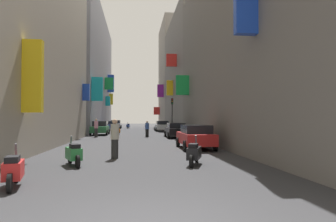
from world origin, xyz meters
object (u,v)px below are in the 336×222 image
(pedestrian_near_left, at_px, (115,139))
(scooter_orange, at_px, (117,131))
(pedestrian_crossing, at_px, (96,128))
(parked_car_silver, at_px, (116,124))
(scooter_silver, at_px, (146,127))
(traffic_light_near_corner, at_px, (172,109))
(scooter_green, at_px, (74,154))
(scooter_red, at_px, (13,170))
(scooter_blue, at_px, (128,126))
(parked_car_red, at_px, (195,136))
(parked_car_green, at_px, (100,128))
(pedestrian_near_right, at_px, (147,129))
(parked_car_blue, at_px, (110,125))
(parked_car_white, at_px, (162,126))
(scooter_black, at_px, (194,153))

(pedestrian_near_left, bearing_deg, scooter_orange, 92.80)
(pedestrian_crossing, bearing_deg, parked_car_silver, 89.26)
(scooter_silver, relative_size, traffic_light_near_corner, 0.43)
(scooter_green, relative_size, scooter_silver, 0.94)
(scooter_red, xyz_separation_m, pedestrian_near_left, (2.30, 5.56, 0.44))
(scooter_blue, distance_m, pedestrian_crossing, 25.52)
(parked_car_silver, bearing_deg, traffic_light_near_corner, -65.77)
(parked_car_red, height_order, parked_car_green, parked_car_green)
(pedestrian_crossing, distance_m, pedestrian_near_right, 4.92)
(parked_car_silver, height_order, pedestrian_crossing, pedestrian_crossing)
(parked_car_blue, xyz_separation_m, traffic_light_near_corner, (8.38, -9.40, 2.21))
(parked_car_white, distance_m, parked_car_blue, 8.62)
(parked_car_green, distance_m, scooter_blue, 21.35)
(parked_car_green, bearing_deg, scooter_red, -88.75)
(parked_car_white, bearing_deg, pedestrian_crossing, -120.01)
(parked_car_silver, bearing_deg, scooter_blue, -7.56)
(parked_car_red, relative_size, scooter_blue, 2.41)
(parked_car_blue, relative_size, pedestrian_near_left, 2.42)
(scooter_orange, bearing_deg, pedestrian_crossing, -114.28)
(parked_car_red, xyz_separation_m, pedestrian_near_left, (-4.54, -3.97, 0.15))
(scooter_orange, bearing_deg, scooter_green, -91.22)
(scooter_green, xyz_separation_m, traffic_light_near_corner, (7.03, 25.71, 2.49))
(parked_car_white, xyz_separation_m, pedestrian_crossing, (-7.61, -13.17, 0.13))
(parked_car_silver, height_order, scooter_silver, parked_car_silver)
(scooter_silver, distance_m, traffic_light_near_corner, 11.88)
(scooter_orange, xyz_separation_m, pedestrian_near_right, (3.11, -4.11, 0.32))
(scooter_blue, bearing_deg, parked_car_white, -67.55)
(parked_car_silver, distance_m, pedestrian_near_left, 41.73)
(parked_car_red, relative_size, parked_car_silver, 1.01)
(scooter_silver, bearing_deg, pedestrian_crossing, -106.39)
(parked_car_red, bearing_deg, parked_car_white, 89.35)
(parked_car_green, height_order, parked_car_blue, parked_car_green)
(scooter_black, bearing_deg, pedestrian_near_right, 93.44)
(parked_car_silver, xyz_separation_m, scooter_black, (5.67, -43.89, -0.31))
(scooter_blue, bearing_deg, pedestrian_near_right, -84.71)
(parked_car_green, distance_m, scooter_silver, 15.95)
(traffic_light_near_corner, bearing_deg, scooter_green, -105.29)
(pedestrian_near_left, bearing_deg, parked_car_white, 80.61)
(scooter_black, distance_m, scooter_orange, 22.61)
(parked_car_silver, xyz_separation_m, pedestrian_near_right, (4.59, -25.78, 0.00))
(parked_car_red, height_order, traffic_light_near_corner, traffic_light_near_corner)
(parked_car_red, height_order, scooter_blue, parked_car_red)
(parked_car_red, bearing_deg, parked_car_blue, 104.07)
(parked_car_white, relative_size, parked_car_silver, 1.01)
(scooter_blue, distance_m, pedestrian_near_left, 41.37)
(parked_car_green, bearing_deg, parked_car_silver, 88.91)
(parked_car_blue, xyz_separation_m, pedestrian_crossing, (0.00, -17.22, 0.15))
(scooter_red, height_order, pedestrian_near_left, pedestrian_near_left)
(pedestrian_near_left, bearing_deg, scooter_black, -34.71)
(parked_car_white, height_order, pedestrian_crossing, pedestrian_crossing)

